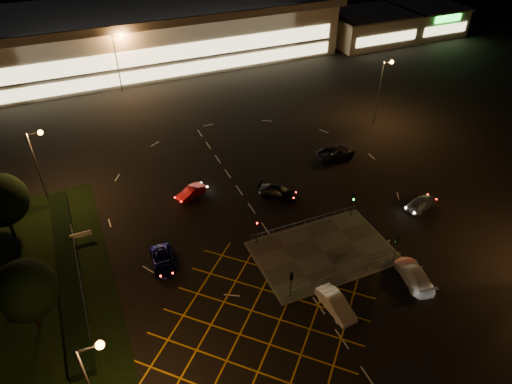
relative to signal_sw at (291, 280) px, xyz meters
name	(u,v)px	position (x,y,z in m)	size (l,w,h in m)	color
ground	(298,246)	(4.00, 5.99, -2.37)	(180.00, 180.00, 0.00)	black
pedestrian_island	(323,252)	(6.00, 3.99, -2.31)	(14.00, 9.00, 0.12)	#4C4944
grass_verge	(15,286)	(-24.00, 11.99, -2.33)	(18.00, 30.00, 0.08)	black
hedge	(68,267)	(-19.00, 11.99, -1.87)	(2.00, 26.00, 1.00)	black
supermarket	(155,32)	(4.00, 67.95, 2.95)	(72.00, 26.50, 10.50)	beige
retail_unit_a	(368,27)	(50.00, 59.97, 0.85)	(18.80, 14.80, 6.35)	beige
retail_unit_b	(425,18)	(66.00, 59.95, 0.85)	(14.80, 14.80, 6.35)	beige
streetlight_sw	(95,380)	(-17.56, -6.01, 4.20)	(1.78, 0.56, 10.03)	slate
streetlight_nw	(39,159)	(-19.56, 23.99, 4.20)	(1.78, 0.56, 10.03)	slate
streetlight_ne	(383,84)	(28.44, 25.99, 4.20)	(1.78, 0.56, 10.03)	slate
streetlight_far_left	(118,55)	(-5.56, 53.99, 4.20)	(1.78, 0.56, 10.03)	slate
streetlight_far_right	(317,24)	(34.44, 55.99, 4.20)	(1.78, 0.56, 10.03)	slate
signal_sw	(291,280)	(0.00, 0.00, 0.00)	(0.28, 0.30, 3.15)	black
signal_se	(397,244)	(12.00, 0.00, 0.00)	(0.28, 0.30, 3.15)	black
signal_nw	(256,228)	(0.00, 7.99, 0.00)	(0.28, 0.30, 3.15)	black
signal_ne	(353,200)	(12.00, 7.99, 0.00)	(0.28, 0.30, 3.15)	black
tree_c	(0,200)	(-24.00, 19.99, 2.59)	(5.76, 5.76, 7.84)	black
tree_e	(25,291)	(-22.00, 5.99, 2.28)	(5.40, 5.40, 7.35)	black
car_queue_white	(336,304)	(3.16, -3.01, -1.60)	(1.62, 4.64, 1.53)	white
car_left_blue	(163,260)	(-9.98, 8.95, -1.70)	(2.21, 4.79, 1.33)	#0C0A41
car_far_dkgrey	(278,192)	(5.90, 14.82, -1.65)	(2.00, 4.93, 1.43)	black
car_right_silver	(421,203)	(20.50, 5.98, -1.62)	(1.77, 4.39, 1.50)	silver
car_circ_red	(191,192)	(-3.87, 19.12, -1.72)	(1.37, 3.92, 1.29)	maroon
car_east_grey	(336,152)	(17.27, 19.91, -1.58)	(2.61, 5.67, 1.58)	black
car_approach_white	(415,275)	(12.13, -3.01, -1.58)	(2.22, 5.45, 1.58)	silver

